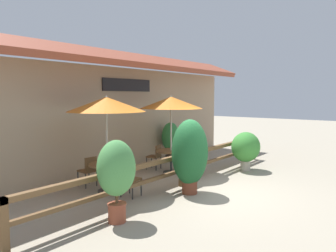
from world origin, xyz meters
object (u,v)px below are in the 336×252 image
object	(u,v)px
patio_umbrella_near	(106,104)
dining_table_near	(107,169)
chair_near_wallside	(88,170)
potted_plant_tall_tropical	(190,153)
potted_plant_entrance_palm	(246,148)
potted_plant_small_flowering	(116,171)
chair_middle_streetside	(189,161)
chair_near_streetside	(129,177)
potted_plant_broad_leaf	(171,138)
dining_table_middle	(171,155)
chair_middle_wallside	(155,155)
patio_umbrella_middle	(171,103)

from	to	relation	value
patio_umbrella_near	dining_table_near	bearing A→B (deg)	0.00
patio_umbrella_near	chair_near_wallside	world-z (taller)	patio_umbrella_near
potted_plant_tall_tropical	potted_plant_entrance_palm	bearing A→B (deg)	-0.31
dining_table_near	potted_plant_tall_tropical	world-z (taller)	potted_plant_tall_tropical
dining_table_near	potted_plant_small_flowering	bearing A→B (deg)	-127.17
dining_table_near	chair_middle_streetside	xyz separation A→B (m)	(2.82, -0.81, -0.12)
chair_near_streetside	chair_middle_streetside	world-z (taller)	same
potted_plant_broad_leaf	chair_middle_streetside	bearing A→B (deg)	-128.64
dining_table_middle	chair_middle_streetside	distance (m)	0.76
chair_middle_wallside	chair_near_streetside	bearing A→B (deg)	14.64
potted_plant_tall_tropical	potted_plant_entrance_palm	xyz separation A→B (m)	(3.49, -0.02, -0.28)
potted_plant_tall_tropical	chair_near_wallside	bearing A→B (deg)	114.61
patio_umbrella_near	potted_plant_broad_leaf	xyz separation A→B (m)	(4.39, 1.16, -1.47)
chair_middle_streetside	chair_middle_wallside	world-z (taller)	same
dining_table_near	chair_near_streetside	world-z (taller)	chair_near_streetside
chair_near_wallside	potted_plant_small_flowering	size ratio (longest dim) A/B	0.51
patio_umbrella_near	chair_middle_streetside	bearing A→B (deg)	-15.99
potted_plant_broad_leaf	patio_umbrella_middle	bearing A→B (deg)	-142.24
dining_table_near	potted_plant_tall_tropical	size ratio (longest dim) A/B	0.50
chair_near_wallside	potted_plant_entrance_palm	bearing A→B (deg)	153.78
potted_plant_broad_leaf	chair_middle_wallside	bearing A→B (deg)	-163.05
dining_table_middle	chair_middle_streetside	size ratio (longest dim) A/B	1.15
dining_table_near	dining_table_middle	bearing A→B (deg)	-1.12
patio_umbrella_middle	dining_table_middle	size ratio (longest dim) A/B	2.60
patio_umbrella_near	potted_plant_tall_tropical	bearing A→B (deg)	-57.93
patio_umbrella_near	potted_plant_small_flowering	world-z (taller)	patio_umbrella_near
chair_middle_wallside	potted_plant_entrance_palm	world-z (taller)	potted_plant_entrance_palm
chair_near_wallside	dining_table_middle	distance (m)	2.98
dining_table_near	chair_middle_streetside	distance (m)	2.93
chair_middle_wallside	chair_near_wallside	bearing A→B (deg)	-14.26
chair_near_wallside	patio_umbrella_middle	bearing A→B (deg)	167.41
potted_plant_broad_leaf	dining_table_middle	bearing A→B (deg)	-142.24
potted_plant_tall_tropical	potted_plant_small_flowering	world-z (taller)	potted_plant_tall_tropical
potted_plant_entrance_palm	chair_near_wallside	bearing A→B (deg)	150.18
chair_middle_streetside	chair_near_streetside	bearing A→B (deg)	-172.22
chair_middle_streetside	dining_table_middle	bearing A→B (deg)	98.02
chair_near_wallside	patio_umbrella_middle	world-z (taller)	patio_umbrella_middle
chair_near_streetside	potted_plant_small_flowering	size ratio (longest dim) A/B	0.51
dining_table_near	chair_near_wallside	world-z (taller)	chair_near_wallside
chair_near_wallside	dining_table_middle	bearing A→B (deg)	167.41
chair_near_wallside	chair_middle_wallside	world-z (taller)	same
patio_umbrella_near	chair_near_wallside	bearing A→B (deg)	92.41
dining_table_near	chair_near_wallside	xyz separation A→B (m)	(-0.03, 0.77, -0.12)
dining_table_near	chair_middle_streetside	bearing A→B (deg)	-15.99
potted_plant_entrance_palm	potted_plant_broad_leaf	bearing A→B (deg)	95.54
chair_middle_streetside	potted_plant_broad_leaf	bearing A→B (deg)	59.82
dining_table_middle	potted_plant_broad_leaf	size ratio (longest dim) A/B	0.65
chair_near_streetside	chair_middle_wallside	bearing A→B (deg)	20.26
chair_near_streetside	potted_plant_entrance_palm	world-z (taller)	potted_plant_entrance_palm
chair_near_streetside	potted_plant_broad_leaf	world-z (taller)	potted_plant_broad_leaf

